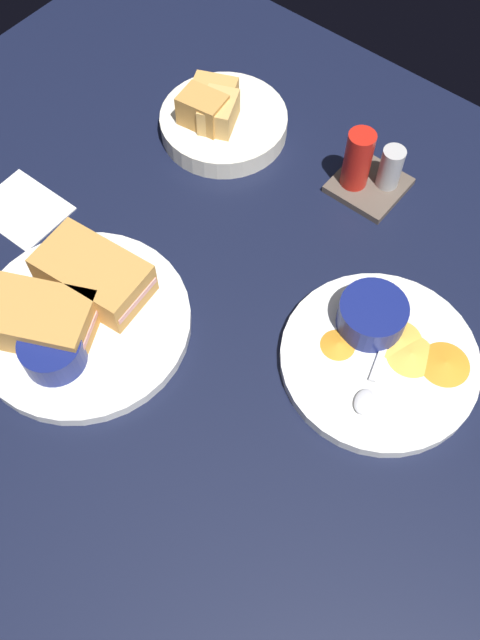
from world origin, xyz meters
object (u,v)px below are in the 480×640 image
bread_basket_rear (221,119)px  condiment_caddy (369,170)px  plate_chips_companion (379,360)px  spoon_by_gravy_ramekin (368,392)px  ramekin_light_gravy (372,315)px  plate_sandwich_main (84,322)px  sandwich_half_far (36,318)px  ramekin_dark_sauce (52,351)px  spoon_by_dark_ramekin (88,321)px  sandwich_half_near (94,275)px

bread_basket_rear → condiment_caddy: (21.59, 4.37, 1.02)cm
plate_chips_companion → spoon_by_gravy_ramekin: (1.35, -4.68, 1.16)cm
bread_basket_rear → ramekin_light_gravy: bearing=-22.0°
plate_sandwich_main → plate_chips_companion: (29.96, 17.93, 0.00)cm
plate_sandwich_main → sandwich_half_far: (-2.85, -3.91, 3.20)cm
spoon_by_gravy_ramekin → bread_basket_rear: bread_basket_rear is taller
spoon_by_gravy_ramekin → plate_chips_companion: bearing=106.1°
bread_basket_rear → condiment_caddy: 22.05cm
spoon_by_gravy_ramekin → ramekin_dark_sauce: bearing=-147.8°
spoon_by_dark_ramekin → condiment_caddy: condiment_caddy is taller
ramekin_light_gravy → condiment_caddy: condiment_caddy is taller
ramekin_dark_sauce → spoon_by_gravy_ramekin: size_ratio=0.72×
plate_sandwich_main → ramekin_light_gravy: size_ratio=3.22×
ramekin_dark_sauce → spoon_by_dark_ramekin: (-0.57, 5.60, -1.68)cm
spoon_by_gravy_ramekin → condiment_caddy: 31.06cm
bread_basket_rear → condiment_caddy: condiment_caddy is taller
spoon_by_dark_ramekin → spoon_by_gravy_ramekin: same height
sandwich_half_far → ramekin_dark_sauce: (4.33, -1.63, -0.36)cm
sandwich_half_far → spoon_by_gravy_ramekin: 38.29cm
ramekin_dark_sauce → sandwich_half_near: bearing=109.0°
spoon_by_gravy_ramekin → sandwich_half_far: bearing=-153.3°
ramekin_light_gravy → ramekin_dark_sauce: bearing=-133.6°
ramekin_dark_sauce → sandwich_half_far: bearing=159.4°
spoon_by_gravy_ramekin → condiment_caddy: (-17.36, 25.72, 1.44)cm
ramekin_light_gravy → sandwich_half_near: bearing=-150.1°
plate_chips_companion → condiment_caddy: condiment_caddy is taller
plate_sandwich_main → sandwich_half_near: (-1.96, 4.43, 3.20)cm
condiment_caddy → plate_chips_companion: bearing=-52.7°
plate_sandwich_main → condiment_caddy: bearing=70.3°
spoon_by_gravy_ramekin → bread_basket_rear: size_ratio=0.55×
sandwich_half_near → sandwich_half_far: (-0.89, -8.34, 0.00)cm
ramekin_dark_sauce → condiment_caddy: (12.48, 44.50, -0.24)cm
spoon_by_dark_ramekin → bread_basket_rear: (-8.53, 34.53, 0.42)cm
plate_chips_companion → ramekin_light_gravy: 5.30cm
plate_sandwich_main → spoon_by_gravy_ramekin: (31.31, 13.24, 1.16)cm
spoon_by_dark_ramekin → spoon_by_gravy_ramekin: bearing=23.4°
sandwich_half_far → ramekin_dark_sauce: 4.64cm
spoon_by_dark_ramekin → plate_chips_companion: bearing=31.6°
sandwich_half_near → bread_basket_rear: bread_basket_rear is taller
plate_chips_companion → spoon_by_gravy_ramekin: spoon_by_gravy_ramekin is taller
plate_chips_companion → bread_basket_rear: bread_basket_rear is taller
plate_sandwich_main → plate_chips_companion: size_ratio=1.11×
ramekin_dark_sauce → bread_basket_rear: bearing=102.8°
plate_chips_companion → bread_basket_rear: (-37.60, 16.66, 1.59)cm
ramekin_light_gravy → spoon_by_gravy_ramekin: ramekin_light_gravy is taller
plate_sandwich_main → spoon_by_dark_ramekin: spoon_by_dark_ramekin is taller
ramekin_light_gravy → bread_basket_rear: size_ratio=0.44×
ramekin_light_gravy → bread_basket_rear: bread_basket_rear is taller
spoon_by_gravy_ramekin → condiment_caddy: condiment_caddy is taller
sandwich_half_far → spoon_by_dark_ramekin: 5.83cm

